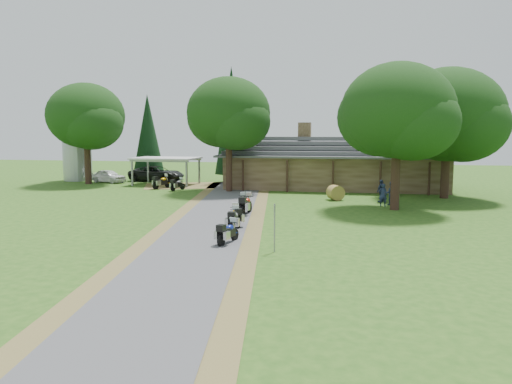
% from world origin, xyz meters
% --- Properties ---
extents(ground, '(120.00, 120.00, 0.00)m').
position_xyz_m(ground, '(0.00, 0.00, 0.00)').
color(ground, '#275116').
rests_on(ground, ground).
extents(driveway, '(51.95, 51.95, 0.00)m').
position_xyz_m(driveway, '(-0.50, 4.00, 0.00)').
color(driveway, '#454547').
rests_on(driveway, ground).
extents(lodge, '(21.40, 9.40, 4.90)m').
position_xyz_m(lodge, '(6.00, 24.00, 2.45)').
color(lodge, brown).
rests_on(lodge, ground).
extents(silo, '(3.23, 3.23, 6.17)m').
position_xyz_m(silo, '(-21.84, 25.79, 3.09)').
color(silo, gray).
rests_on(silo, ground).
extents(carport, '(6.50, 4.48, 2.74)m').
position_xyz_m(carport, '(-10.72, 23.37, 1.37)').
color(carport, silver).
rests_on(carport, ground).
extents(car_white_sedan, '(3.82, 5.56, 1.71)m').
position_xyz_m(car_white_sedan, '(-17.49, 24.26, 0.85)').
color(car_white_sedan, white).
rests_on(car_white_sedan, ground).
extents(car_dark_suv, '(3.09, 6.58, 2.47)m').
position_xyz_m(car_dark_suv, '(-12.98, 26.47, 1.23)').
color(car_dark_suv, black).
rests_on(car_dark_suv, ground).
extents(motorcycle_row_a, '(0.98, 1.80, 1.17)m').
position_xyz_m(motorcycle_row_a, '(1.73, -1.31, 0.58)').
color(motorcycle_row_a, navy).
rests_on(motorcycle_row_a, ground).
extents(motorcycle_row_b, '(0.75, 1.93, 1.29)m').
position_xyz_m(motorcycle_row_b, '(1.29, 1.82, 0.65)').
color(motorcycle_row_b, '#98999F').
rests_on(motorcycle_row_b, ground).
extents(motorcycle_row_c, '(1.19, 1.90, 1.23)m').
position_xyz_m(motorcycle_row_c, '(1.11, 3.18, 0.62)').
color(motorcycle_row_c, '#D49504').
rests_on(motorcycle_row_c, ground).
extents(motorcycle_row_d, '(0.82, 2.06, 1.38)m').
position_xyz_m(motorcycle_row_d, '(0.87, 7.11, 0.69)').
color(motorcycle_row_d, '#B72813').
rests_on(motorcycle_row_d, ground).
extents(motorcycle_row_e, '(1.00, 1.90, 1.24)m').
position_xyz_m(motorcycle_row_e, '(0.42, 8.20, 0.62)').
color(motorcycle_row_e, black).
rests_on(motorcycle_row_e, ground).
extents(motorcycle_carport_a, '(1.45, 2.03, 1.34)m').
position_xyz_m(motorcycle_carport_a, '(-9.93, 20.06, 0.67)').
color(motorcycle_carport_a, '#EEAC07').
rests_on(motorcycle_carport_a, ground).
extents(motorcycle_carport_b, '(1.10, 1.79, 1.17)m').
position_xyz_m(motorcycle_carport_b, '(-7.94, 18.87, 0.58)').
color(motorcycle_carport_b, gray).
rests_on(motorcycle_carport_b, ground).
extents(person_a, '(0.58, 0.45, 1.93)m').
position_xyz_m(person_a, '(9.78, 12.35, 0.97)').
color(person_a, navy).
rests_on(person_a, ground).
extents(person_b, '(0.58, 0.43, 2.00)m').
position_xyz_m(person_b, '(10.39, 13.19, 1.00)').
color(person_b, navy).
rests_on(person_b, ground).
extents(person_c, '(0.69, 0.71, 2.02)m').
position_xyz_m(person_c, '(9.80, 14.51, 1.01)').
color(person_c, navy).
rests_on(person_c, ground).
extents(hay_bale, '(1.49, 1.45, 1.16)m').
position_xyz_m(hay_bale, '(6.35, 15.05, 0.58)').
color(hay_bale, olive).
rests_on(hay_bale, ground).
extents(sign_post, '(0.39, 0.07, 2.18)m').
position_xyz_m(sign_post, '(4.17, -2.60, 1.09)').
color(sign_post, gray).
rests_on(sign_post, ground).
extents(oak_lodge_left, '(7.33, 7.33, 11.27)m').
position_xyz_m(oak_lodge_left, '(-3.15, 18.93, 5.63)').
color(oak_lodge_left, black).
rests_on(oak_lodge_left, ground).
extents(oak_lodge_right, '(8.72, 8.72, 10.75)m').
position_xyz_m(oak_lodge_right, '(14.93, 17.84, 5.37)').
color(oak_lodge_right, black).
rests_on(oak_lodge_right, ground).
extents(oak_driveway, '(7.59, 7.59, 10.88)m').
position_xyz_m(oak_driveway, '(10.48, 10.91, 5.44)').
color(oak_driveway, black).
rests_on(oak_driveway, ground).
extents(oak_silo, '(7.74, 7.74, 11.15)m').
position_xyz_m(oak_silo, '(-18.89, 22.69, 5.58)').
color(oak_silo, black).
rests_on(oak_silo, ground).
extents(cedar_near, '(3.52, 3.52, 11.99)m').
position_xyz_m(cedar_near, '(-4.73, 26.65, 6.00)').
color(cedar_near, black).
rests_on(cedar_near, ground).
extents(cedar_far, '(3.34, 3.34, 9.42)m').
position_xyz_m(cedar_far, '(-14.63, 28.28, 4.71)').
color(cedar_far, black).
rests_on(cedar_far, ground).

